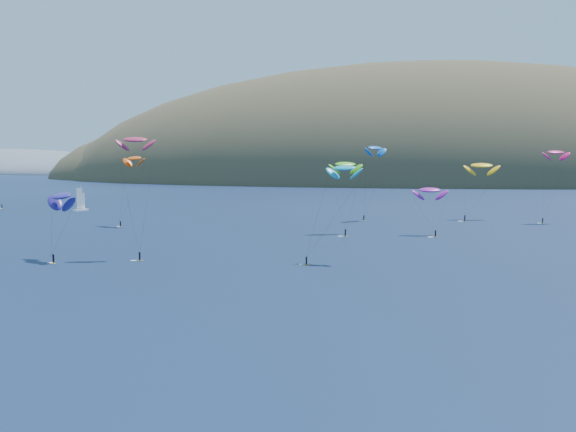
{
  "coord_description": "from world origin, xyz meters",
  "views": [
    {
      "loc": [
        41.13,
        -79.73,
        21.94
      ],
      "look_at": [
        8.44,
        80.0,
        9.0
      ],
      "focal_mm": 50.0,
      "sensor_mm": 36.0,
      "label": 1
    }
  ],
  "objects": [
    {
      "name": "kitesurfer_9",
      "position": [
        -23.64,
        78.01,
        24.56
      ],
      "size": [
        8.52,
        9.09,
        26.81
      ],
      "rotation": [
        0.0,
        0.0,
        0.34
      ],
      "color": "gold",
      "rests_on": "ground"
    },
    {
      "name": "ground",
      "position": [
        0.0,
        0.0,
        0.0
      ],
      "size": [
        2800.0,
        2800.0,
        0.0
      ],
      "primitive_type": "plane",
      "color": "black",
      "rests_on": "ground"
    },
    {
      "name": "sailboat",
      "position": [
        -95.21,
        198.27,
        0.88
      ],
      "size": [
        8.28,
        7.32,
        9.9
      ],
      "rotation": [
        0.0,
        0.0,
        -0.31
      ],
      "color": "white",
      "rests_on": "ground"
    },
    {
      "name": "headland",
      "position": [
        -445.26,
        750.08,
        -3.36
      ],
      "size": [
        460.0,
        250.0,
        60.0
      ],
      "color": "slate",
      "rests_on": "ground"
    },
    {
      "name": "kitesurfer_8",
      "position": [
        72.89,
        183.01,
        22.0
      ],
      "size": [
        9.51,
        8.21,
        24.45
      ],
      "rotation": [
        0.0,
        0.0,
        0.36
      ],
      "color": "gold",
      "rests_on": "ground"
    },
    {
      "name": "kitesurfer_10",
      "position": [
        -37.15,
        71.4,
        13.04
      ],
      "size": [
        10.78,
        12.42,
        15.89
      ],
      "rotation": [
        0.0,
        0.0,
        -0.7
      ],
      "color": "gold",
      "rests_on": "ground"
    },
    {
      "name": "kitesurfer_5",
      "position": [
        19.94,
        80.44,
        18.82
      ],
      "size": [
        11.24,
        10.37,
        20.96
      ],
      "rotation": [
        0.0,
        0.0,
        -0.3
      ],
      "color": "gold",
      "rests_on": "ground"
    },
    {
      "name": "kitesurfer_3",
      "position": [
        12.61,
        137.82,
        18.72
      ],
      "size": [
        9.88,
        14.2,
        21.26
      ],
      "rotation": [
        0.0,
        0.0,
        0.43
      ],
      "color": "gold",
      "rests_on": "ground"
    },
    {
      "name": "kitesurfer_11",
      "position": [
        50.73,
        192.35,
        17.67
      ],
      "size": [
        11.96,
        14.94,
        20.79
      ],
      "rotation": [
        0.0,
        0.0,
        0.1
      ],
      "color": "gold",
      "rests_on": "ground"
    },
    {
      "name": "kitesurfer_6",
      "position": [
        35.49,
        137.24,
        11.94
      ],
      "size": [
        9.5,
        10.04,
        14.47
      ],
      "rotation": [
        0.0,
        0.0,
        0.15
      ],
      "color": "gold",
      "rests_on": "ground"
    },
    {
      "name": "island",
      "position": [
        39.4,
        562.36,
        -10.74
      ],
      "size": [
        730.0,
        300.0,
        210.0
      ],
      "color": "#3D3526",
      "rests_on": "ground"
    },
    {
      "name": "kitesurfer_1",
      "position": [
        -52.52,
        147.21,
        20.16
      ],
      "size": [
        9.69,
        10.41,
        22.65
      ],
      "rotation": [
        0.0,
        0.0,
        -0.48
      ],
      "color": "gold",
      "rests_on": "ground"
    },
    {
      "name": "kitesurfer_4",
      "position": [
        16.52,
        181.74,
        23.38
      ],
      "size": [
        9.0,
        10.61,
        26.01
      ],
      "rotation": [
        0.0,
        0.0,
        0.93
      ],
      "color": "gold",
      "rests_on": "ground"
    }
  ]
}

